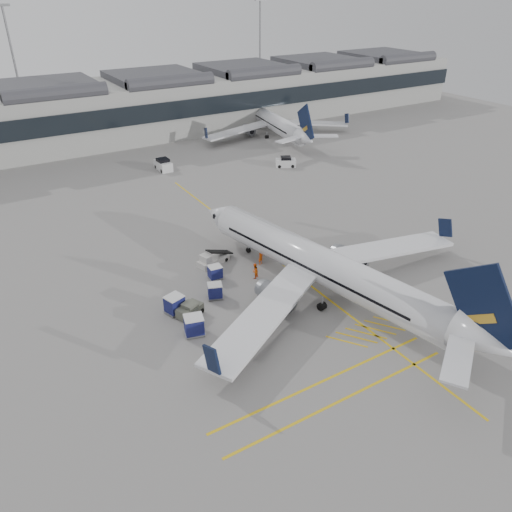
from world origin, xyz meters
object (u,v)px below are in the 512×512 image
ramp_agent_a (261,257)px  airliner_main (326,268)px  belt_loader (213,260)px  pushback_tug (190,310)px  baggage_cart_a (215,272)px  ramp_agent_b (255,271)px

ramp_agent_a → airliner_main: bearing=-95.4°
airliner_main → belt_loader: bearing=110.9°
belt_loader → pushback_tug: bearing=-144.1°
baggage_cart_a → ramp_agent_a: size_ratio=0.84×
baggage_cart_a → ramp_agent_a: (6.13, 0.18, 0.11)m
airliner_main → ramp_agent_a: size_ratio=20.51×
ramp_agent_a → ramp_agent_b: bearing=-154.6°
ramp_agent_b → pushback_tug: size_ratio=0.60×
belt_loader → ramp_agent_a: bearing=-46.2°
belt_loader → ramp_agent_a: (4.86, -2.98, 0.40)m
airliner_main → belt_loader: (-7.37, 11.91, -2.57)m
belt_loader → airliner_main: bearing=-73.0°
airliner_main → baggage_cart_a: bearing=123.8°
pushback_tug → baggage_cart_a: bearing=18.0°
ramp_agent_a → pushback_tug: (-11.53, -5.16, -0.32)m
baggage_cart_a → airliner_main: bearing=-40.6°
baggage_cart_a → ramp_agent_b: 4.45m
belt_loader → ramp_agent_b: size_ratio=2.70×
baggage_cart_a → ramp_agent_b: (3.88, -2.18, 0.04)m
belt_loader → pushback_tug: (-6.68, -8.15, 0.08)m
belt_loader → baggage_cart_a: 3.42m
ramp_agent_b → pushback_tug: 9.71m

